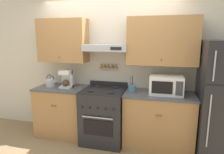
# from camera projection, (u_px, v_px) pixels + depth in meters

# --- Properties ---
(ground_plane) EXTENTS (16.00, 16.00, 0.00)m
(ground_plane) POSITION_uv_depth(u_px,v_px,m) (100.00, 148.00, 3.37)
(ground_plane) COLOR #937551
(wall_back) EXTENTS (5.20, 0.46, 2.55)m
(wall_back) POSITION_uv_depth(u_px,v_px,m) (111.00, 59.00, 3.64)
(wall_back) COLOR beige
(wall_back) RESTS_ON ground_plane
(counter_left) EXTENTS (0.92, 0.64, 0.93)m
(counter_left) POSITION_uv_depth(u_px,v_px,m) (63.00, 111.00, 3.79)
(counter_left) COLOR #AD7A47
(counter_left) RESTS_ON ground_plane
(counter_right) EXTENTS (1.15, 0.64, 0.93)m
(counter_right) POSITION_uv_depth(u_px,v_px,m) (158.00, 120.00, 3.36)
(counter_right) COLOR #AD7A47
(counter_right) RESTS_ON ground_plane
(stove_range) EXTENTS (0.73, 0.73, 1.02)m
(stove_range) POSITION_uv_depth(u_px,v_px,m) (104.00, 115.00, 3.54)
(stove_range) COLOR #232326
(stove_range) RESTS_ON ground_plane
(refrigerator) EXTENTS (0.71, 0.78, 1.80)m
(refrigerator) POSITION_uv_depth(u_px,v_px,m) (224.00, 101.00, 2.97)
(refrigerator) COLOR #232326
(refrigerator) RESTS_ON ground_plane
(tea_kettle) EXTENTS (0.23, 0.18, 0.22)m
(tea_kettle) POSITION_uv_depth(u_px,v_px,m) (50.00, 82.00, 3.72)
(tea_kettle) COLOR #B7B7BC
(tea_kettle) RESTS_ON counter_left
(coffee_maker) EXTENTS (0.21, 0.21, 0.32)m
(coffee_maker) POSITION_uv_depth(u_px,v_px,m) (67.00, 79.00, 3.66)
(coffee_maker) COLOR white
(coffee_maker) RESTS_ON counter_left
(microwave) EXTENTS (0.52, 0.40, 0.30)m
(microwave) POSITION_uv_depth(u_px,v_px,m) (166.00, 85.00, 3.23)
(microwave) COLOR white
(microwave) RESTS_ON counter_right
(utensil_crock) EXTENTS (0.14, 0.14, 0.28)m
(utensil_crock) POSITION_uv_depth(u_px,v_px,m) (132.00, 88.00, 3.36)
(utensil_crock) COLOR slate
(utensil_crock) RESTS_ON counter_right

